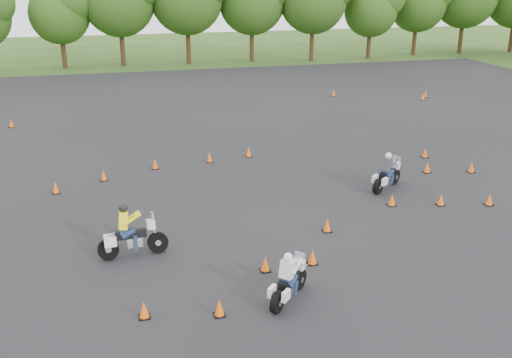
# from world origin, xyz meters

# --- Properties ---
(ground) EXTENTS (140.00, 140.00, 0.00)m
(ground) POSITION_xyz_m (0.00, 0.00, 0.00)
(ground) COLOR #2D5119
(ground) RESTS_ON ground
(asphalt_pad) EXTENTS (62.00, 62.00, 0.00)m
(asphalt_pad) POSITION_xyz_m (0.00, 6.00, 0.01)
(asphalt_pad) COLOR black
(asphalt_pad) RESTS_ON ground
(treeline) EXTENTS (86.67, 32.63, 10.63)m
(treeline) POSITION_xyz_m (3.66, 35.12, 4.66)
(treeline) COLOR #2B4D16
(treeline) RESTS_ON ground
(traffic_cones) EXTENTS (36.72, 32.83, 0.45)m
(traffic_cones) POSITION_xyz_m (-1.14, 4.94, 0.23)
(traffic_cones) COLOR #FF5D0A
(traffic_cones) RESTS_ON asphalt_pad
(rider_grey) EXTENTS (2.07, 1.75, 1.62)m
(rider_grey) POSITION_xyz_m (5.73, 4.70, 0.81)
(rider_grey) COLOR #393B40
(rider_grey) RESTS_ON ground
(rider_yellow) EXTENTS (2.24, 0.82, 1.70)m
(rider_yellow) POSITION_xyz_m (-4.68, 1.24, 0.85)
(rider_yellow) COLOR yellow
(rider_yellow) RESTS_ON ground
(rider_white) EXTENTS (1.79, 1.84, 1.51)m
(rider_white) POSITION_xyz_m (-0.74, -2.39, 0.76)
(rider_white) COLOR silver
(rider_white) RESTS_ON ground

